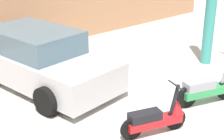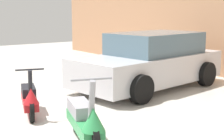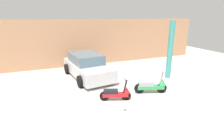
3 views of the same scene
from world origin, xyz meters
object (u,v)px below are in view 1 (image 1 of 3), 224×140
(car_rear_left, at_px, (39,59))
(support_column_side, at_px, (211,7))
(scooter_front_right, at_px, (210,87))
(scooter_front_left, at_px, (157,117))

(car_rear_left, relative_size, support_column_side, 1.31)
(scooter_front_right, xyz_separation_m, support_column_side, (2.25, 1.60, 1.32))
(car_rear_left, distance_m, support_column_side, 5.14)
(scooter_front_left, xyz_separation_m, scooter_front_right, (1.93, 0.08, 0.05))
(car_rear_left, height_order, support_column_side, support_column_side)
(scooter_front_left, relative_size, car_rear_left, 0.31)
(car_rear_left, bearing_deg, support_column_side, 60.19)
(scooter_front_right, distance_m, support_column_side, 3.06)
(scooter_front_right, xyz_separation_m, car_rear_left, (-2.39, 3.54, 0.30))
(scooter_front_left, distance_m, car_rear_left, 3.67)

